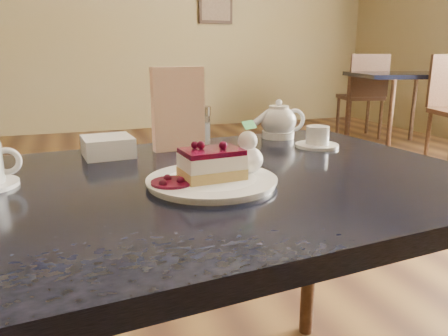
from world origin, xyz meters
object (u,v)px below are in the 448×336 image
object	(u,v)px
dessert_plate	(212,181)
bg_table_far_right	(400,142)
main_table	(203,213)
tea_set	(286,125)
cheesecake_slice	(212,164)

from	to	relation	value
dessert_plate	bg_table_far_right	size ratio (longest dim) A/B	0.13
main_table	bg_table_far_right	bearing A→B (deg)	37.91
bg_table_far_right	dessert_plate	bearing A→B (deg)	-121.81
main_table	tea_set	distance (m)	0.47
cheesecake_slice	bg_table_far_right	xyz separation A→B (m)	(2.95, 2.80, -0.69)
main_table	bg_table_far_right	xyz separation A→B (m)	(2.96, 2.75, -0.57)
bg_table_far_right	main_table	bearing A→B (deg)	-122.34
tea_set	bg_table_far_right	world-z (taller)	tea_set
main_table	tea_set	bearing A→B (deg)	36.58
main_table	bg_table_far_right	distance (m)	4.08
dessert_plate	tea_set	distance (m)	0.49
cheesecake_slice	bg_table_far_right	bearing A→B (deg)	38.44
dessert_plate	bg_table_far_right	distance (m)	4.12
cheesecake_slice	tea_set	size ratio (longest dim) A/B	0.46
dessert_plate	tea_set	bearing A→B (deg)	46.11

